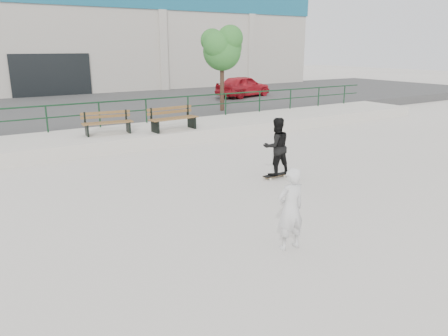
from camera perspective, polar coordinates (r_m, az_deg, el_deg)
ground at (r=9.65m, az=10.14°, el=-6.77°), size 120.00×120.00×0.00m
ledge at (r=17.46m, az=-11.37°, el=4.11°), size 30.00×3.00×0.50m
parking_strip at (r=25.47m, az=-18.49°, el=7.16°), size 60.00×14.00×0.50m
railing at (r=18.50m, az=-13.03°, el=7.77°), size 28.00×0.06×1.03m
commercial_building at (r=38.98m, az=-24.48°, el=15.64°), size 44.20×16.33×8.00m
bench_left at (r=16.74m, az=-15.00°, el=5.72°), size 1.87×0.72×0.84m
bench_right at (r=17.05m, az=-6.69°, el=6.42°), size 2.01×0.73×0.91m
tree at (r=22.16m, az=-0.21°, el=15.52°), size 2.33×2.07×4.14m
red_car at (r=28.49m, az=2.52°, el=10.64°), size 4.28×2.55×1.36m
skateboard at (r=12.58m, az=6.73°, el=-0.95°), size 0.78×0.22×0.09m
standing_skater at (r=12.37m, az=6.85°, el=2.80°), size 0.90×0.75×1.64m
seated_skater at (r=8.06m, az=8.68°, el=-5.32°), size 0.59×0.41×1.56m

